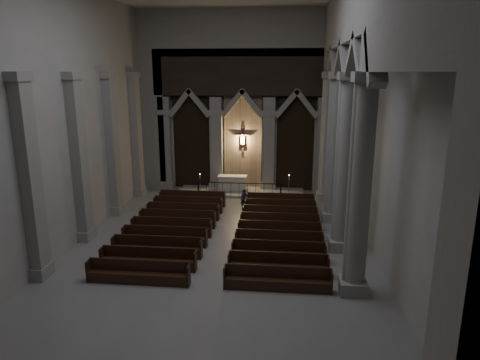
{
  "coord_description": "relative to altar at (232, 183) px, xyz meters",
  "views": [
    {
      "loc": [
        2.79,
        -17.36,
        7.99
      ],
      "look_at": [
        0.71,
        3.0,
        2.83
      ],
      "focal_mm": 32.0,
      "sensor_mm": 36.0,
      "label": 1
    }
  ],
  "objects": [
    {
      "name": "altar_rail",
      "position": [
        0.61,
        -1.46,
        0.06
      ],
      "size": [
        5.49,
        0.09,
        1.08
      ],
      "color": "black",
      "rests_on": "ground"
    },
    {
      "name": "altar",
      "position": [
        0.0,
        0.0,
        0.0
      ],
      "size": [
        1.98,
        0.79,
        1.0
      ],
      "color": "beige",
      "rests_on": "sanctuary_step"
    },
    {
      "name": "right_arcade",
      "position": [
        6.11,
        -9.44,
        7.17
      ],
      "size": [
        1.0,
        24.0,
        12.0
      ],
      "color": "#98958E",
      "rests_on": "ground"
    },
    {
      "name": "left_pilasters",
      "position": [
        -6.14,
        -7.27,
        3.25
      ],
      "size": [
        0.6,
        13.0,
        8.03
      ],
      "color": "#98958E",
      "rests_on": "ground"
    },
    {
      "name": "candle_stand_left",
      "position": [
        -2.05,
        -1.0,
        -0.25
      ],
      "size": [
        0.25,
        0.25,
        1.48
      ],
      "color": "#AB7F34",
      "rests_on": "ground"
    },
    {
      "name": "candle_stand_right",
      "position": [
        3.83,
        -1.23,
        -0.22
      ],
      "size": [
        0.27,
        0.27,
        1.6
      ],
      "color": "#AB7F34",
      "rests_on": "ground"
    },
    {
      "name": "sanctuary_wall",
      "position": [
        0.61,
        0.77,
        5.96
      ],
      "size": [
        14.0,
        0.77,
        12.0
      ],
      "color": "#98958E",
      "rests_on": "ground"
    },
    {
      "name": "pews",
      "position": [
        0.61,
        -8.33,
        -0.36
      ],
      "size": [
        9.47,
        10.53,
        0.91
      ],
      "color": "black",
      "rests_on": "ground"
    },
    {
      "name": "room",
      "position": [
        0.61,
        -10.77,
        6.95
      ],
      "size": [
        24.0,
        24.1,
        12.0
      ],
      "color": "gray",
      "rests_on": "ground"
    },
    {
      "name": "worshipper",
      "position": [
        1.16,
        -3.78,
        -0.04
      ],
      "size": [
        0.45,
        0.3,
        1.23
      ],
      "primitive_type": "imported",
      "rotation": [
        0.0,
        0.0,
        -0.0
      ],
      "color": "black",
      "rests_on": "ground"
    },
    {
      "name": "sanctuary_step",
      "position": [
        0.61,
        -0.17,
        -0.58
      ],
      "size": [
        8.5,
        2.6,
        0.15
      ],
      "primitive_type": "cube",
      "color": "#98958E",
      "rests_on": "ground"
    }
  ]
}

